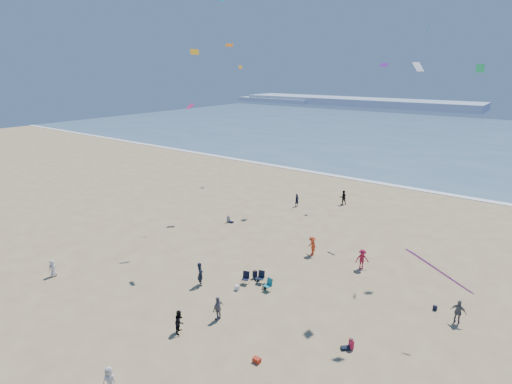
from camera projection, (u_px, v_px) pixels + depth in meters
The scene contains 13 objects.
ground at pixel (148, 360), 23.36m from camera, with size 220.00×220.00×0.00m, color tan.
ocean at pixel (463, 139), 96.36m from camera, with size 220.00×100.00×0.06m, color #476B84.
surf_line at pixel (396, 186), 57.93m from camera, with size 220.00×1.20×0.08m, color white.
headland_far at pixel (354, 102), 187.59m from camera, with size 110.00×20.00×3.20m, color #7A8EA8.
headland_near at pixel (278, 100), 206.63m from camera, with size 40.00×14.00×2.00m, color #7A8EA8.
standing_flyers at pixel (308, 267), 32.47m from camera, with size 36.80×36.51×1.92m.
seated_group at pixel (249, 314), 27.03m from camera, with size 20.53×26.46×0.84m.
chair_cluster at pixel (258, 280), 31.15m from camera, with size 2.73×1.55×1.00m.
white_tote at pixel (237, 288), 30.67m from camera, with size 0.35×0.20×0.40m, color white.
black_backpack at pixel (265, 286), 30.88m from camera, with size 0.30×0.22×0.38m, color black.
cooler at pixel (257, 360), 23.12m from camera, with size 0.45×0.30×0.30m, color #AE2B18.
navy_bag at pixel (435, 308), 28.14m from camera, with size 0.28×0.18×0.34m, color black.
kites_aloft at pixel (411, 107), 23.48m from camera, with size 42.91×41.57×28.10m.
Camera 1 is at (16.65, -11.84, 16.30)m, focal length 28.00 mm.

